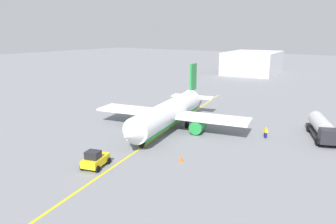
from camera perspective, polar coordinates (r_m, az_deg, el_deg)
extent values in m
plane|color=slate|center=(53.66, 0.00, -3.11)|extent=(400.00, 400.00, 0.00)
cylinder|color=white|center=(52.88, 0.00, -0.11)|extent=(22.64, 8.25, 3.80)
cube|color=#238C3D|center=(53.14, 0.00, -1.20)|extent=(21.29, 7.33, 1.06)
cone|color=white|center=(42.22, -6.73, -3.91)|extent=(3.78, 4.20, 3.64)
cone|color=white|center=(64.67, 4.60, 2.83)|extent=(4.91, 4.04, 3.23)
cube|color=#238C3D|center=(63.43, 4.49, 6.20)|extent=(3.21, 1.00, 5.20)
cube|color=white|center=(64.09, 4.42, 2.74)|extent=(4.05, 8.71, 0.24)
cube|color=white|center=(53.88, 0.42, -0.36)|extent=(10.05, 26.81, 0.36)
cylinder|color=#238C3D|center=(51.75, 5.38, -2.47)|extent=(3.56, 2.71, 2.10)
cylinder|color=#238C3D|center=(55.69, -4.83, -1.26)|extent=(3.56, 2.71, 2.10)
cylinder|color=#4C4C51|center=(45.34, -4.70, -4.90)|extent=(0.24, 0.24, 1.21)
cylinder|color=black|center=(45.54, -4.68, -5.62)|extent=(1.16, 0.61, 1.10)
cylinder|color=#4C4C51|center=(54.20, 3.37, -1.69)|extent=(0.24, 0.24, 1.21)
cylinder|color=black|center=(54.36, 3.36, -2.30)|extent=(1.16, 0.61, 1.10)
cylinder|color=#4C4C51|center=(56.12, -1.62, -1.11)|extent=(0.24, 0.24, 1.21)
cylinder|color=black|center=(56.28, -1.62, -1.71)|extent=(1.16, 0.61, 1.10)
cube|color=#2D2D33|center=(54.90, 25.38, -3.35)|extent=(10.22, 6.10, 0.30)
cube|color=#232328|center=(50.34, 26.56, -3.86)|extent=(2.76, 2.98, 2.00)
cube|color=black|center=(49.39, 26.85, -3.73)|extent=(0.90, 1.91, 0.90)
cylinder|color=silver|center=(55.12, 25.40, -1.88)|extent=(7.55, 4.86, 2.30)
cylinder|color=black|center=(51.35, 27.69, -4.95)|extent=(1.15, 0.74, 1.10)
cylinder|color=black|center=(50.74, 24.95, -4.85)|extent=(1.15, 0.74, 1.10)
cylinder|color=black|center=(57.59, 26.07, -2.81)|extent=(1.15, 0.74, 1.10)
cylinder|color=black|center=(57.05, 23.63, -2.70)|extent=(1.15, 0.74, 1.10)
cube|color=yellow|center=(39.98, -12.71, -8.36)|extent=(4.03, 2.96, 0.90)
cube|color=black|center=(39.25, -13.15, -7.40)|extent=(1.80, 1.94, 0.90)
cylinder|color=black|center=(41.66, -12.95, -8.10)|extent=(0.85, 0.52, 0.80)
cylinder|color=black|center=(40.71, -10.51, -8.50)|extent=(0.85, 0.52, 0.80)
cylinder|color=black|center=(39.64, -14.90, -9.39)|extent=(0.85, 0.52, 0.80)
cylinder|color=black|center=(38.65, -12.37, -9.87)|extent=(0.85, 0.52, 0.80)
cube|color=navy|center=(51.61, 16.91, -3.95)|extent=(0.54, 0.54, 0.85)
cube|color=yellow|center=(51.40, 16.96, -3.18)|extent=(0.62, 0.62, 0.60)
sphere|color=tan|center=(51.28, 17.00, -2.71)|extent=(0.24, 0.24, 0.24)
cone|color=#F2590F|center=(40.85, 2.32, -8.26)|extent=(0.63, 0.63, 0.70)
cone|color=#F2590F|center=(43.59, -11.29, -7.13)|extent=(0.54, 0.54, 0.60)
cube|color=silver|center=(129.76, 14.81, 8.46)|extent=(27.26, 20.65, 8.27)
cube|color=#4C515B|center=(132.44, 10.93, 8.24)|extent=(17.79, 2.01, 5.46)
cube|color=yellow|center=(53.66, 0.00, -3.10)|extent=(64.43, 13.64, 0.01)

